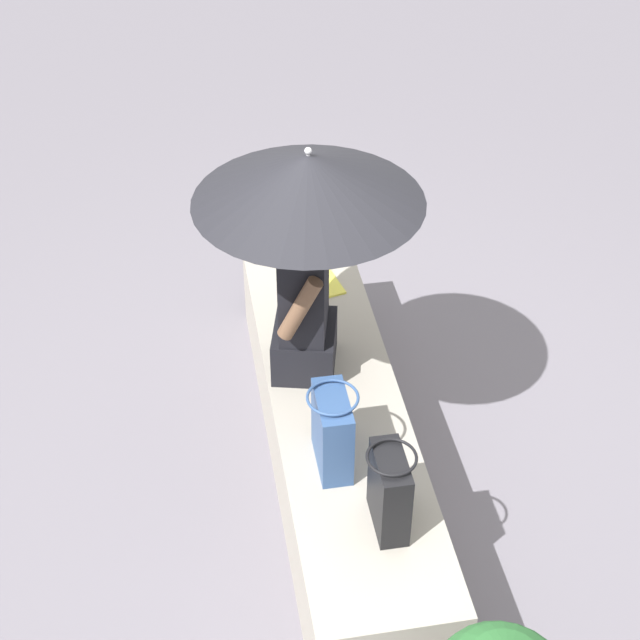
{
  "coord_description": "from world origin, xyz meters",
  "views": [
    {
      "loc": [
        -3.14,
        0.6,
        3.48
      ],
      "look_at": [
        0.12,
        0.05,
        0.83
      ],
      "focal_mm": 54.65,
      "sensor_mm": 36.0,
      "label": 1
    }
  ],
  "objects_px": {
    "parasol": "(308,179)",
    "magazine": "(318,282)",
    "person_seated": "(304,298)",
    "tote_bag_canvas": "(390,491)",
    "handbag_black": "(332,430)"
  },
  "relations": [
    {
      "from": "handbag_black",
      "to": "magazine",
      "type": "distance_m",
      "value": 1.27
    },
    {
      "from": "parasol",
      "to": "magazine",
      "type": "xyz_separation_m",
      "value": [
        0.67,
        -0.15,
        -1.02
      ]
    },
    {
      "from": "tote_bag_canvas",
      "to": "magazine",
      "type": "height_order",
      "value": "tote_bag_canvas"
    },
    {
      "from": "parasol",
      "to": "handbag_black",
      "type": "distance_m",
      "value": 1.02
    },
    {
      "from": "handbag_black",
      "to": "tote_bag_canvas",
      "type": "xyz_separation_m",
      "value": [
        -0.35,
        -0.16,
        -0.0
      ]
    },
    {
      "from": "tote_bag_canvas",
      "to": "parasol",
      "type": "bearing_deg",
      "value": 9.64
    },
    {
      "from": "magazine",
      "to": "tote_bag_canvas",
      "type": "bearing_deg",
      "value": 167.57
    },
    {
      "from": "person_seated",
      "to": "tote_bag_canvas",
      "type": "relative_size",
      "value": 2.41
    },
    {
      "from": "person_seated",
      "to": "tote_bag_canvas",
      "type": "xyz_separation_m",
      "value": [
        -0.98,
        -0.17,
        -0.2
      ]
    },
    {
      "from": "parasol",
      "to": "tote_bag_canvas",
      "type": "relative_size",
      "value": 3.11
    },
    {
      "from": "person_seated",
      "to": "handbag_black",
      "type": "relative_size",
      "value": 2.4
    },
    {
      "from": "parasol",
      "to": "tote_bag_canvas",
      "type": "bearing_deg",
      "value": -170.36
    },
    {
      "from": "person_seated",
      "to": "magazine",
      "type": "relative_size",
      "value": 3.21
    },
    {
      "from": "parasol",
      "to": "tote_bag_canvas",
      "type": "distance_m",
      "value": 1.26
    },
    {
      "from": "magazine",
      "to": "person_seated",
      "type": "bearing_deg",
      "value": 152.29
    }
  ]
}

